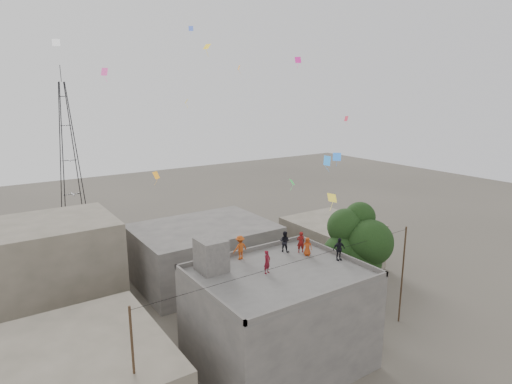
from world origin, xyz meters
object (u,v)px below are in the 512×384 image
(stair_head_box, at_px, (211,255))
(tree, at_px, (358,246))
(transmission_tower, at_px, (69,153))
(person_red_adult, at_px, (301,242))
(person_dark_adult, at_px, (339,249))

(stair_head_box, relative_size, tree, 0.22)
(transmission_tower, bearing_deg, tree, -73.91)
(stair_head_box, distance_m, transmission_tower, 37.46)
(person_red_adult, bearing_deg, person_dark_adult, 140.52)
(stair_head_box, xyz_separation_m, tree, (10.57, -2.00, -1.00))
(stair_head_box, bearing_deg, person_dark_adult, -22.30)
(person_dark_adult, bearing_deg, person_red_adult, 127.41)
(person_dark_adult, bearing_deg, stair_head_box, 169.85)
(stair_head_box, height_order, tree, tree)
(tree, relative_size, transmission_tower, 0.45)
(transmission_tower, bearing_deg, person_dark_adult, -78.29)
(person_red_adult, bearing_deg, transmission_tower, -53.97)
(transmission_tower, distance_m, person_dark_adult, 41.44)
(person_dark_adult, bearing_deg, transmission_tower, 113.86)
(tree, bearing_deg, person_red_adult, 162.15)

